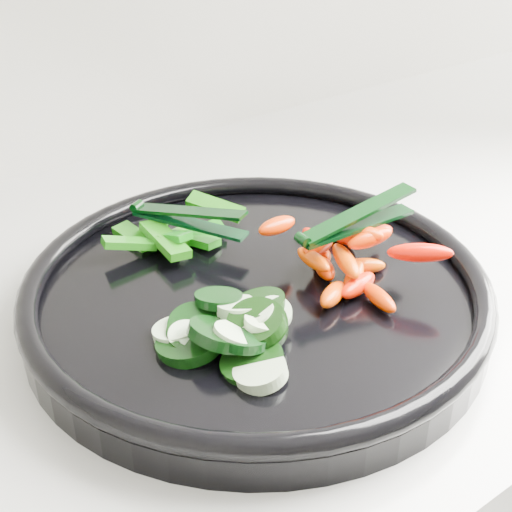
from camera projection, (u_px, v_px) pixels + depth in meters
counter at (378, 489)px, 1.01m from camera, size 2.02×0.62×0.93m
veggie_tray at (256, 293)px, 0.58m from camera, size 0.49×0.49×0.04m
cucumber_pile at (229, 330)px, 0.51m from camera, size 0.12×0.12×0.04m
carrot_pile at (347, 252)px, 0.58m from camera, size 0.13×0.15×0.05m
pepper_pile at (174, 234)px, 0.63m from camera, size 0.14×0.09×0.04m
tong_carrot at (354, 221)px, 0.57m from camera, size 0.11×0.02×0.02m
tong_pepper at (185, 217)px, 0.62m from camera, size 0.06×0.11×0.02m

